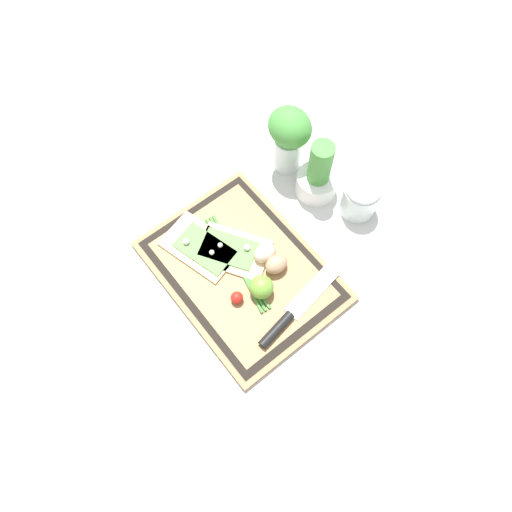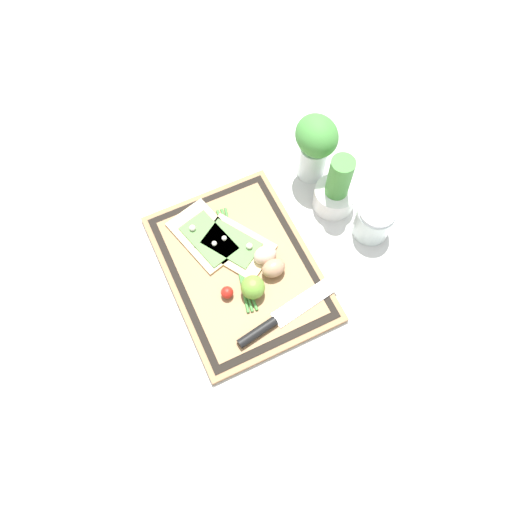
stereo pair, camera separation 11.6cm
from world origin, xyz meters
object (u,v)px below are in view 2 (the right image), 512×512
(knife, at_px, (272,323))
(cherry_tomato_red, at_px, (227,292))
(pizza_slice_far, at_px, (235,246))
(sauce_jar, at_px, (373,222))
(lime, at_px, (253,287))
(pizza_slice_near, at_px, (206,236))
(herb_glass, at_px, (315,145))
(egg_pink, at_px, (265,255))
(egg_brown, at_px, (274,268))
(herb_pot, at_px, (336,191))

(knife, relative_size, cherry_tomato_red, 9.09)
(pizza_slice_far, xyz_separation_m, sauce_jar, (0.09, 0.33, 0.02))
(cherry_tomato_red, xyz_separation_m, sauce_jar, (-0.01, 0.40, 0.01))
(pizza_slice_far, bearing_deg, lime, -4.75)
(pizza_slice_near, relative_size, lime, 3.61)
(pizza_slice_near, xyz_separation_m, knife, (0.27, 0.05, 0.00))
(lime, xyz_separation_m, herb_glass, (-0.25, 0.29, 0.07))
(pizza_slice_far, relative_size, egg_pink, 3.59)
(pizza_slice_far, bearing_deg, sauce_jar, 74.12)
(pizza_slice_far, distance_m, egg_brown, 0.12)
(egg_brown, bearing_deg, herb_pot, 116.39)
(egg_pink, distance_m, herb_pot, 0.24)
(egg_pink, distance_m, lime, 0.09)
(sauce_jar, bearing_deg, herb_glass, -166.19)
(herb_pot, relative_size, sauce_jar, 1.86)
(cherry_tomato_red, xyz_separation_m, herb_glass, (-0.23, 0.35, 0.09))
(pizza_slice_near, distance_m, cherry_tomato_red, 0.16)
(cherry_tomato_red, relative_size, herb_glass, 0.15)
(egg_pink, xyz_separation_m, sauce_jar, (0.03, 0.28, 0.00))
(knife, height_order, egg_pink, egg_pink)
(egg_brown, distance_m, sauce_jar, 0.28)
(pizza_slice_near, bearing_deg, cherry_tomato_red, -5.03)
(egg_brown, relative_size, egg_pink, 1.00)
(pizza_slice_far, bearing_deg, pizza_slice_near, -135.86)
(egg_brown, relative_size, herb_glass, 0.28)
(lime, bearing_deg, herb_pot, 115.27)
(egg_brown, height_order, egg_pink, same)
(sauce_jar, bearing_deg, knife, -70.32)
(egg_pink, bearing_deg, sauce_jar, 83.03)
(pizza_slice_far, distance_m, sauce_jar, 0.35)
(pizza_slice_far, relative_size, egg_brown, 3.59)
(herb_pot, height_order, sauce_jar, herb_pot)
(knife, distance_m, cherry_tomato_red, 0.13)
(knife, xyz_separation_m, herb_pot, (-0.23, 0.29, 0.04))
(egg_pink, height_order, herb_glass, herb_glass)
(egg_pink, bearing_deg, cherry_tomato_red, -69.15)
(pizza_slice_far, distance_m, herb_pot, 0.29)
(pizza_slice_near, height_order, cherry_tomato_red, cherry_tomato_red)
(lime, distance_m, sauce_jar, 0.34)
(knife, relative_size, sauce_jar, 2.73)
(knife, bearing_deg, pizza_slice_near, -169.94)
(knife, bearing_deg, pizza_slice_far, 178.43)
(herb_pot, bearing_deg, herb_glass, -176.74)
(egg_pink, height_order, cherry_tomato_red, egg_pink)
(knife, bearing_deg, lime, -177.13)
(egg_brown, bearing_deg, pizza_slice_far, -151.05)
(herb_pot, distance_m, herb_glass, 0.12)
(egg_brown, relative_size, sauce_jar, 0.58)
(pizza_slice_near, bearing_deg, herb_pot, 82.97)
(pizza_slice_near, relative_size, herb_glass, 1.02)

